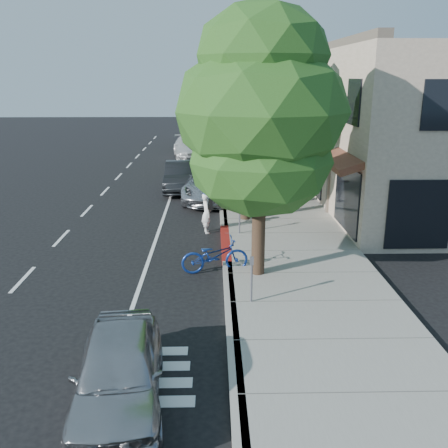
{
  "coord_description": "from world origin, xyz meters",
  "views": [
    {
      "loc": [
        -0.44,
        -16.07,
        5.9
      ],
      "look_at": [
        -0.1,
        -0.81,
        1.35
      ],
      "focal_mm": 40.0,
      "sensor_mm": 36.0,
      "label": 1
    }
  ],
  "objects_px": {
    "bicycle": "(215,255)",
    "pedestrian": "(296,182)",
    "street_tree_0": "(261,115)",
    "dark_suv_far": "(201,136)",
    "silver_suv": "(212,184)",
    "near_car_a": "(119,371)",
    "street_tree_4": "(231,100)",
    "white_pickup": "(189,148)",
    "street_tree_2": "(239,102)",
    "street_tree_5": "(228,89)",
    "street_tree_3": "(234,96)",
    "dark_sedan": "(181,176)",
    "cyclist": "(207,213)",
    "street_tree_1": "(247,98)"
  },
  "relations": [
    {
      "from": "near_car_a",
      "to": "pedestrian",
      "type": "distance_m",
      "value": 16.03
    },
    {
      "from": "street_tree_2",
      "to": "street_tree_5",
      "type": "xyz_separation_m",
      "value": [
        0.0,
        18.0,
        0.23
      ]
    },
    {
      "from": "street_tree_1",
      "to": "street_tree_2",
      "type": "relative_size",
      "value": 1.1
    },
    {
      "from": "street_tree_4",
      "to": "dark_suv_far",
      "type": "xyz_separation_m",
      "value": [
        -2.39,
        5.28,
        -3.28
      ]
    },
    {
      "from": "street_tree_2",
      "to": "street_tree_3",
      "type": "distance_m",
      "value": 6.0
    },
    {
      "from": "dark_suv_far",
      "to": "white_pickup",
      "type": "bearing_deg",
      "value": -100.14
    },
    {
      "from": "street_tree_0",
      "to": "pedestrian",
      "type": "xyz_separation_m",
      "value": [
        2.59,
        8.98,
        -3.78
      ]
    },
    {
      "from": "street_tree_2",
      "to": "cyclist",
      "type": "bearing_deg",
      "value": -102.18
    },
    {
      "from": "street_tree_3",
      "to": "bicycle",
      "type": "height_order",
      "value": "street_tree_3"
    },
    {
      "from": "white_pickup",
      "to": "near_car_a",
      "type": "bearing_deg",
      "value": -97.04
    },
    {
      "from": "street_tree_4",
      "to": "white_pickup",
      "type": "height_order",
      "value": "street_tree_4"
    },
    {
      "from": "near_car_a",
      "to": "street_tree_4",
      "type": "bearing_deg",
      "value": 78.47
    },
    {
      "from": "street_tree_0",
      "to": "white_pickup",
      "type": "relative_size",
      "value": 1.47
    },
    {
      "from": "street_tree_0",
      "to": "pedestrian",
      "type": "relative_size",
      "value": 4.28
    },
    {
      "from": "street_tree_3",
      "to": "cyclist",
      "type": "height_order",
      "value": "street_tree_3"
    },
    {
      "from": "bicycle",
      "to": "dark_suv_far",
      "type": "height_order",
      "value": "dark_suv_far"
    },
    {
      "from": "street_tree_5",
      "to": "dark_sedan",
      "type": "bearing_deg",
      "value": -99.75
    },
    {
      "from": "street_tree_4",
      "to": "pedestrian",
      "type": "height_order",
      "value": "street_tree_4"
    },
    {
      "from": "dark_suv_far",
      "to": "pedestrian",
      "type": "distance_m",
      "value": 20.9
    },
    {
      "from": "street_tree_2",
      "to": "bicycle",
      "type": "height_order",
      "value": "street_tree_2"
    },
    {
      "from": "street_tree_5",
      "to": "street_tree_4",
      "type": "bearing_deg",
      "value": -90.0
    },
    {
      "from": "silver_suv",
      "to": "dark_sedan",
      "type": "xyz_separation_m",
      "value": [
        -1.67,
        2.13,
        -0.03
      ]
    },
    {
      "from": "dark_suv_far",
      "to": "cyclist",
      "type": "bearing_deg",
      "value": -91.87
    },
    {
      "from": "street_tree_0",
      "to": "near_car_a",
      "type": "bearing_deg",
      "value": -117.32
    },
    {
      "from": "street_tree_2",
      "to": "dark_sedan",
      "type": "relative_size",
      "value": 1.59
    },
    {
      "from": "dark_sedan",
      "to": "street_tree_4",
      "type": "bearing_deg",
      "value": 74.51
    },
    {
      "from": "dark_sedan",
      "to": "dark_suv_far",
      "type": "height_order",
      "value": "dark_suv_far"
    },
    {
      "from": "street_tree_0",
      "to": "bicycle",
      "type": "distance_m",
      "value": 4.52
    },
    {
      "from": "street_tree_0",
      "to": "street_tree_5",
      "type": "xyz_separation_m",
      "value": [
        0.0,
        30.0,
        -0.01
      ]
    },
    {
      "from": "bicycle",
      "to": "pedestrian",
      "type": "bearing_deg",
      "value": -34.51
    },
    {
      "from": "dark_suv_far",
      "to": "street_tree_3",
      "type": "bearing_deg",
      "value": -81.73
    },
    {
      "from": "dark_suv_far",
      "to": "street_tree_1",
      "type": "bearing_deg",
      "value": -87.84
    },
    {
      "from": "bicycle",
      "to": "street_tree_4",
      "type": "bearing_deg",
      "value": -13.11
    },
    {
      "from": "bicycle",
      "to": "dark_suv_far",
      "type": "bearing_deg",
      "value": -7.78
    },
    {
      "from": "street_tree_2",
      "to": "silver_suv",
      "type": "xyz_separation_m",
      "value": [
        -1.4,
        -2.0,
        -3.82
      ]
    },
    {
      "from": "silver_suv",
      "to": "pedestrian",
      "type": "bearing_deg",
      "value": -10.92
    },
    {
      "from": "bicycle",
      "to": "cyclist",
      "type": "bearing_deg",
      "value": -5.79
    },
    {
      "from": "street_tree_1",
      "to": "street_tree_3",
      "type": "height_order",
      "value": "street_tree_1"
    },
    {
      "from": "silver_suv",
      "to": "near_car_a",
      "type": "xyz_separation_m",
      "value": [
        -1.7,
        -16.0,
        -0.11
      ]
    },
    {
      "from": "street_tree_3",
      "to": "near_car_a",
      "type": "bearing_deg",
      "value": -97.36
    },
    {
      "from": "near_car_a",
      "to": "street_tree_3",
      "type": "bearing_deg",
      "value": 77.01
    },
    {
      "from": "silver_suv",
      "to": "dark_suv_far",
      "type": "bearing_deg",
      "value": 96.35
    },
    {
      "from": "dark_sedan",
      "to": "pedestrian",
      "type": "distance_m",
      "value": 6.49
    },
    {
      "from": "silver_suv",
      "to": "pedestrian",
      "type": "distance_m",
      "value": 4.13
    },
    {
      "from": "street_tree_1",
      "to": "near_car_a",
      "type": "distance_m",
      "value": 13.15
    },
    {
      "from": "cyclist",
      "to": "dark_suv_far",
      "type": "distance_m",
      "value": 24.71
    },
    {
      "from": "dark_sedan",
      "to": "street_tree_3",
      "type": "bearing_deg",
      "value": 61.41
    },
    {
      "from": "street_tree_4",
      "to": "white_pickup",
      "type": "distance_m",
      "value": 4.7
    },
    {
      "from": "street_tree_0",
      "to": "dark_suv_far",
      "type": "distance_m",
      "value": 29.64
    },
    {
      "from": "street_tree_1",
      "to": "street_tree_3",
      "type": "distance_m",
      "value": 12.01
    }
  ]
}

